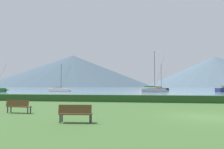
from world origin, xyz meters
name	(u,v)px	position (x,y,z in m)	size (l,w,h in m)	color
ground_plane	(206,117)	(0.00, 0.00, 0.00)	(1000.00, 1000.00, 0.00)	#3D602D
harbor_water	(148,88)	(0.00, 137.00, 0.00)	(320.00, 246.00, 0.00)	slate
hedge_line	(176,99)	(0.00, 11.00, 0.41)	(80.00, 1.20, 0.82)	#284C23
sailboat_slip_2	(153,90)	(-0.78, 49.17, 0.71)	(8.45, 3.47, 12.51)	#9E9EA3
sailboat_slip_4	(60,90)	(-30.90, 49.99, 0.64)	(7.91, 3.17, 9.19)	white
sailboat_slip_7	(160,89)	(3.11, 70.36, 0.63)	(7.55, 4.12, 10.82)	black
park_bench_near_path	(18,106)	(-12.55, -0.12, 0.53)	(1.81, 0.61, 0.95)	brown
park_bench_under_tree	(75,113)	(-7.32, -3.13, 0.53)	(1.77, 0.63, 0.95)	brown
distant_hill_west_ridge	(215,72)	(115.35, 346.72, 25.44)	(231.86, 231.86, 50.88)	#4C6070
distant_hill_central_peak	(72,71)	(-151.14, 397.41, 33.21)	(335.30, 335.30, 66.42)	#425666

